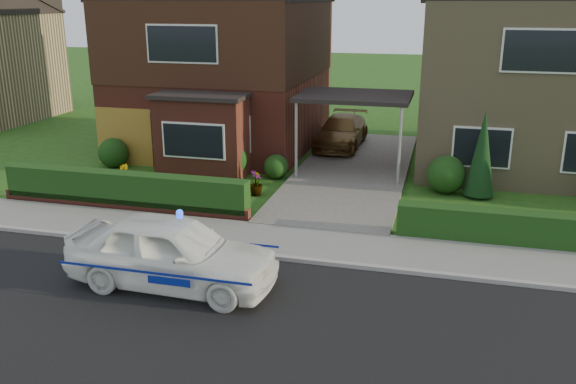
% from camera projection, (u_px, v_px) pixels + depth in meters
% --- Properties ---
extents(ground, '(120.00, 120.00, 0.00)m').
position_uv_depth(ground, '(261.00, 328.00, 11.38)').
color(ground, '#1A4F15').
rests_on(ground, ground).
extents(road, '(60.00, 6.00, 0.02)m').
position_uv_depth(road, '(261.00, 328.00, 11.38)').
color(road, black).
rests_on(road, ground).
extents(kerb, '(60.00, 0.16, 0.12)m').
position_uv_depth(kerb, '(299.00, 260.00, 14.18)').
color(kerb, '#9E9993').
rests_on(kerb, ground).
extents(sidewalk, '(60.00, 2.00, 0.10)m').
position_uv_depth(sidewalk, '(309.00, 244.00, 15.15)').
color(sidewalk, slate).
rests_on(sidewalk, ground).
extents(driveway, '(3.80, 12.00, 0.12)m').
position_uv_depth(driveway, '(352.00, 171.00, 21.51)').
color(driveway, '#666059').
rests_on(driveway, ground).
extents(house_left, '(7.50, 9.53, 7.25)m').
position_uv_depth(house_left, '(224.00, 52.00, 24.44)').
color(house_left, brown).
rests_on(house_left, ground).
extents(house_right, '(7.50, 8.06, 7.25)m').
position_uv_depth(house_right, '(529.00, 63.00, 21.77)').
color(house_right, '#9B855F').
rests_on(house_right, ground).
extents(carport_link, '(3.80, 3.00, 2.77)m').
position_uv_depth(carport_link, '(354.00, 98.00, 20.68)').
color(carport_link, black).
rests_on(carport_link, ground).
extents(garage_door, '(2.20, 0.10, 2.10)m').
position_uv_depth(garage_door, '(125.00, 137.00, 22.24)').
color(garage_door, brown).
rests_on(garage_door, ground).
extents(dwarf_wall, '(7.70, 0.25, 0.36)m').
position_uv_depth(dwarf_wall, '(123.00, 205.00, 17.61)').
color(dwarf_wall, brown).
rests_on(dwarf_wall, ground).
extents(hedge_left, '(7.50, 0.55, 0.90)m').
position_uv_depth(hedge_left, '(126.00, 209.00, 17.81)').
color(hedge_left, '#163410').
rests_on(hedge_left, ground).
extents(hedge_right, '(7.50, 0.55, 0.80)m').
position_uv_depth(hedge_right, '(551.00, 250.00, 14.92)').
color(hedge_right, '#163410').
rests_on(hedge_right, ground).
extents(shrub_left_far, '(1.08, 1.08, 1.08)m').
position_uv_depth(shrub_left_far, '(113.00, 153.00, 22.03)').
color(shrub_left_far, '#163410').
rests_on(shrub_left_far, ground).
extents(shrub_left_mid, '(1.32, 1.32, 1.32)m').
position_uv_depth(shrub_left_mid, '(228.00, 159.00, 20.72)').
color(shrub_left_mid, '#163410').
rests_on(shrub_left_mid, ground).
extents(shrub_left_near, '(0.84, 0.84, 0.84)m').
position_uv_depth(shrub_left_near, '(276.00, 167.00, 20.68)').
color(shrub_left_near, '#163410').
rests_on(shrub_left_near, ground).
extents(shrub_right_near, '(1.20, 1.20, 1.20)m').
position_uv_depth(shrub_right_near, '(446.00, 175.00, 19.10)').
color(shrub_right_near, '#163410').
rests_on(shrub_right_near, ground).
extents(conifer_a, '(0.90, 0.90, 2.60)m').
position_uv_depth(conifer_a, '(482.00, 156.00, 18.46)').
color(conifer_a, black).
rests_on(conifer_a, ground).
extents(police_car, '(4.14, 4.56, 1.70)m').
position_uv_depth(police_car, '(172.00, 253.00, 12.81)').
color(police_car, white).
rests_on(police_car, ground).
extents(driveway_car, '(1.82, 4.26, 1.22)m').
position_uv_depth(driveway_car, '(341.00, 131.00, 24.65)').
color(driveway_car, brown).
rests_on(driveway_car, driveway).
extents(potted_plant_a, '(0.45, 0.31, 0.86)m').
position_uv_depth(potted_plant_a, '(41.00, 182.00, 18.96)').
color(potted_plant_a, gray).
rests_on(potted_plant_a, ground).
extents(potted_plant_b, '(0.51, 0.48, 0.74)m').
position_uv_depth(potted_plant_b, '(122.00, 175.00, 19.92)').
color(potted_plant_b, gray).
rests_on(potted_plant_b, ground).
extents(potted_plant_c, '(0.47, 0.47, 0.78)m').
position_uv_depth(potted_plant_c, '(256.00, 184.00, 18.90)').
color(potted_plant_c, gray).
rests_on(potted_plant_c, ground).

